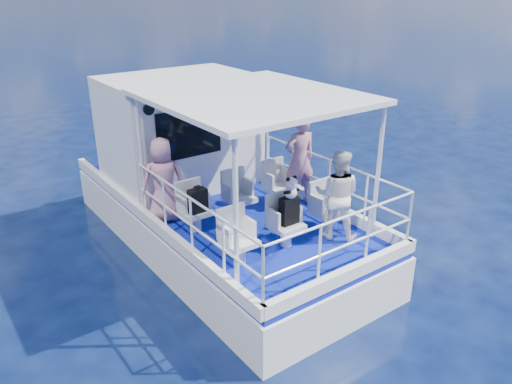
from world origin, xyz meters
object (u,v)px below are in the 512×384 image
backpack_center (289,211)px  passenger_port_fwd (163,180)px  panda (291,187)px  passenger_stbd_aft (337,195)px

backpack_center → passenger_port_fwd: bearing=120.6°
panda → passenger_stbd_aft: bearing=-15.6°
backpack_center → panda: size_ratio=1.27×
passenger_stbd_aft → panda: 0.86m
passenger_port_fwd → passenger_stbd_aft: (1.97, -2.22, 0.00)m
passenger_port_fwd → panda: bearing=139.2°
passenger_port_fwd → panda: 2.33m
passenger_port_fwd → passenger_stbd_aft: 2.96m
backpack_center → panda: (0.01, -0.02, 0.40)m
passenger_port_fwd → panda: size_ratio=4.28×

